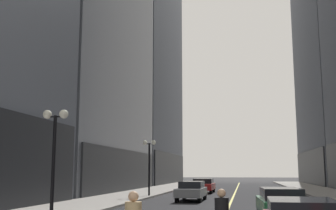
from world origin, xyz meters
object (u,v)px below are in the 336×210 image
at_px(street_lamp_left_near, 54,139).
at_px(street_lamp_left_far, 149,155).
at_px(car_green, 281,202).
at_px(car_grey, 192,190).
at_px(car_red, 203,185).

xyz_separation_m(street_lamp_left_near, street_lamp_left_far, (0.00, 16.70, 0.00)).
bearing_deg(car_green, street_lamp_left_far, 122.85).
distance_m(car_green, car_grey, 11.61).
height_order(car_grey, street_lamp_left_near, street_lamp_left_near).
xyz_separation_m(car_green, car_grey, (-5.07, 10.45, -0.00)).
bearing_deg(car_red, car_green, -75.89).
distance_m(car_red, street_lamp_left_far, 8.57).
distance_m(car_grey, street_lamp_left_far, 5.52).
xyz_separation_m(car_red, street_lamp_left_near, (-3.51, -24.10, 2.54)).
bearing_deg(street_lamp_left_near, car_grey, 74.58).
distance_m(car_red, street_lamp_left_near, 24.48).
bearing_deg(car_grey, street_lamp_left_near, -105.42).
xyz_separation_m(car_grey, street_lamp_left_near, (-3.73, -13.53, 2.54)).
relative_size(car_green, street_lamp_left_far, 1.05).
bearing_deg(car_grey, car_red, 91.17).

